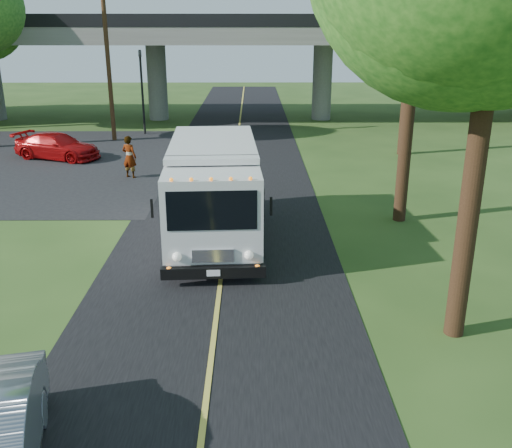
{
  "coord_description": "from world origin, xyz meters",
  "views": [
    {
      "loc": [
        0.88,
        -10.49,
        6.72
      ],
      "look_at": [
        0.98,
        4.04,
        1.6
      ],
      "focal_mm": 40.0,
      "sensor_mm": 36.0,
      "label": 1
    }
  ],
  "objects_px": {
    "step_van": "(214,189)",
    "pedestrian": "(129,157)",
    "utility_pole": "(108,62)",
    "traffic_signal": "(142,83)",
    "red_sedan": "(57,146)"
  },
  "relations": [
    {
      "from": "step_van",
      "to": "pedestrian",
      "type": "distance_m",
      "value": 9.09
    },
    {
      "from": "utility_pole",
      "to": "step_van",
      "type": "distance_m",
      "value": 18.55
    },
    {
      "from": "traffic_signal",
      "to": "step_van",
      "type": "xyz_separation_m",
      "value": [
        5.64,
        -18.88,
        -1.49
      ]
    },
    {
      "from": "step_van",
      "to": "red_sedan",
      "type": "bearing_deg",
      "value": 123.92
    },
    {
      "from": "utility_pole",
      "to": "pedestrian",
      "type": "distance_m",
      "value": 10.04
    },
    {
      "from": "pedestrian",
      "to": "traffic_signal",
      "type": "bearing_deg",
      "value": -60.03
    },
    {
      "from": "utility_pole",
      "to": "red_sedan",
      "type": "distance_m",
      "value": 6.61
    },
    {
      "from": "utility_pole",
      "to": "red_sedan",
      "type": "xyz_separation_m",
      "value": [
        -1.8,
        -5.0,
        -3.93
      ]
    },
    {
      "from": "traffic_signal",
      "to": "utility_pole",
      "type": "xyz_separation_m",
      "value": [
        -1.5,
        -2.0,
        1.4
      ]
    },
    {
      "from": "red_sedan",
      "to": "pedestrian",
      "type": "distance_m",
      "value": 6.05
    },
    {
      "from": "step_van",
      "to": "pedestrian",
      "type": "bearing_deg",
      "value": 115.72
    },
    {
      "from": "utility_pole",
      "to": "pedestrian",
      "type": "height_order",
      "value": "utility_pole"
    },
    {
      "from": "step_van",
      "to": "pedestrian",
      "type": "height_order",
      "value": "step_van"
    },
    {
      "from": "traffic_signal",
      "to": "pedestrian",
      "type": "bearing_deg",
      "value": -83.33
    },
    {
      "from": "red_sedan",
      "to": "pedestrian",
      "type": "bearing_deg",
      "value": -111.13
    }
  ]
}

